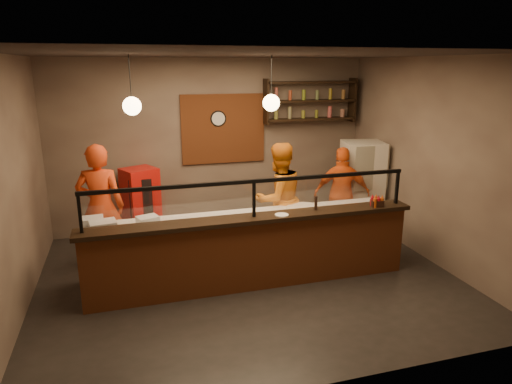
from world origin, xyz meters
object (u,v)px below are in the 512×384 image
object	(u,v)px
cook_left	(101,207)
pepper_mill	(316,203)
cook_right	(342,194)
condiment_caddy	(377,203)
pizza_dough	(305,208)
red_cooler	(141,204)
wall_clock	(218,119)
cook_mid	(278,199)
fridge	(361,187)

from	to	relation	value
cook_left	pepper_mill	xyz separation A→B (m)	(2.98, -1.33, 0.19)
cook_right	condiment_caddy	world-z (taller)	cook_right
pizza_dough	condiment_caddy	world-z (taller)	condiment_caddy
red_cooler	wall_clock	bearing A→B (deg)	-13.26
cook_left	condiment_caddy	size ratio (longest dim) A/B	11.31
wall_clock	pepper_mill	size ratio (longest dim) A/B	1.47
wall_clock	cook_mid	distance (m)	2.10
wall_clock	cook_left	xyz separation A→B (m)	(-2.15, -1.39, -1.13)
wall_clock	condiment_caddy	bearing A→B (deg)	-57.90
condiment_caddy	cook_left	bearing A→B (deg)	160.05
wall_clock	condiment_caddy	size ratio (longest dim) A/B	1.74
cook_mid	cook_right	distance (m)	1.33
wall_clock	red_cooler	xyz separation A→B (m)	(-1.52, -0.31, -1.45)
cook_mid	pepper_mill	size ratio (longest dim) A/B	9.14
wall_clock	cook_mid	bearing A→B (deg)	-68.15
fridge	pizza_dough	xyz separation A→B (m)	(-1.59, -1.07, 0.05)
cook_mid	red_cooler	world-z (taller)	cook_mid
cook_left	cook_right	distance (m)	4.10
cook_right	fridge	bearing A→B (deg)	-132.77
wall_clock	pepper_mill	xyz separation A→B (m)	(0.83, -2.72, -0.94)
red_cooler	condiment_caddy	size ratio (longest dim) A/B	7.56
cook_right	pizza_dough	bearing A→B (deg)	55.38
wall_clock	pizza_dough	xyz separation A→B (m)	(0.91, -2.13, -1.19)
cook_left	red_cooler	distance (m)	1.30
cook_right	red_cooler	size ratio (longest dim) A/B	1.29
wall_clock	fridge	size ratio (longest dim) A/B	0.18
wall_clock	condiment_caddy	world-z (taller)	wall_clock
cook_right	fridge	xyz separation A→B (m)	(0.55, 0.30, 0.01)
wall_clock	cook_mid	size ratio (longest dim) A/B	0.16
cook_mid	fridge	world-z (taller)	cook_mid
cook_mid	pizza_dough	bearing A→B (deg)	102.84
cook_left	condiment_caddy	bearing A→B (deg)	170.02
pepper_mill	wall_clock	bearing A→B (deg)	107.06
wall_clock	cook_left	distance (m)	2.80
red_cooler	pepper_mill	size ratio (longest dim) A/B	6.39
red_cooler	cook_mid	bearing A→B (deg)	-56.01
cook_left	condiment_caddy	distance (m)	4.17
fridge	pizza_dough	bearing A→B (deg)	-134.11
cook_mid	condiment_caddy	size ratio (longest dim) A/B	10.83
cook_right	fridge	distance (m)	0.63
cook_left	red_cooler	bearing A→B (deg)	-110.27
cook_mid	red_cooler	xyz separation A→B (m)	(-2.17, 1.31, -0.28)
cook_mid	red_cooler	size ratio (longest dim) A/B	1.43
cook_left	cook_right	size ratio (longest dim) A/B	1.16
cook_mid	fridge	xyz separation A→B (m)	(1.85, 0.57, -0.08)
cook_right	red_cooler	bearing A→B (deg)	1.93
cook_left	wall_clock	bearing A→B (deg)	-137.08
red_cooler	pizza_dough	bearing A→B (deg)	-61.55
pizza_dough	cook_mid	bearing A→B (deg)	117.63
fridge	pepper_mill	xyz separation A→B (m)	(-1.67, -1.67, 0.31)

